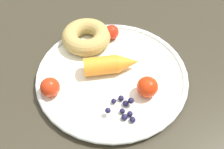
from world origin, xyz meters
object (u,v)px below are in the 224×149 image
(plate, at_px, (112,75))
(donut, at_px, (86,37))
(tomato_near, at_px, (147,87))
(tomato_mid, at_px, (50,87))
(carrot_orange, at_px, (112,64))
(tomato_far, at_px, (112,32))
(blueberry_pile, at_px, (124,108))
(dining_table, at_px, (106,108))

(plate, relative_size, donut, 2.86)
(tomato_near, height_order, tomato_mid, tomato_near)
(carrot_orange, height_order, tomato_far, carrot_orange)
(plate, relative_size, blueberry_pile, 4.98)
(carrot_orange, bearing_deg, tomato_near, 104.37)
(donut, height_order, blueberry_pile, donut)
(donut, height_order, tomato_mid, tomato_mid)
(blueberry_pile, xyz_separation_m, tomato_far, (-0.09, -0.18, 0.01))
(tomato_near, height_order, tomato_far, tomato_near)
(dining_table, bearing_deg, tomato_near, 124.64)
(tomato_far, bearing_deg, tomato_near, 78.47)
(carrot_orange, bearing_deg, dining_table, 28.49)
(carrot_orange, relative_size, tomato_far, 3.53)
(carrot_orange, distance_m, blueberry_pile, 0.10)
(plate, xyz_separation_m, carrot_orange, (-0.01, -0.01, 0.02))
(plate, height_order, carrot_orange, carrot_orange)
(donut, distance_m, tomato_far, 0.06)
(blueberry_pile, bearing_deg, plate, -110.69)
(dining_table, height_order, donut, donut)
(carrot_orange, height_order, tomato_near, tomato_near)
(dining_table, xyz_separation_m, tomato_near, (-0.05, 0.07, 0.12))
(dining_table, distance_m, carrot_orange, 0.12)
(blueberry_pile, bearing_deg, tomato_far, -118.09)
(dining_table, distance_m, tomato_far, 0.17)
(donut, relative_size, tomato_near, 2.64)
(blueberry_pile, bearing_deg, carrot_orange, -111.88)
(dining_table, xyz_separation_m, donut, (-0.03, -0.12, 0.12))
(tomato_far, bearing_deg, donut, -17.70)
(donut, distance_m, tomato_near, 0.19)
(tomato_far, bearing_deg, plate, 55.96)
(dining_table, xyz_separation_m, tomato_mid, (0.10, -0.03, 0.12))
(plate, relative_size, tomato_near, 7.54)
(dining_table, height_order, tomato_far, tomato_far)
(dining_table, relative_size, donut, 10.15)
(carrot_orange, bearing_deg, tomato_far, -124.26)
(tomato_near, distance_m, tomato_mid, 0.18)
(dining_table, height_order, carrot_orange, carrot_orange)
(tomato_far, bearing_deg, blueberry_pile, 61.91)
(blueberry_pile, bearing_deg, tomato_mid, -50.57)
(blueberry_pile, distance_m, tomato_near, 0.06)
(plate, bearing_deg, tomato_near, 109.78)
(tomato_near, relative_size, tomato_mid, 1.09)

